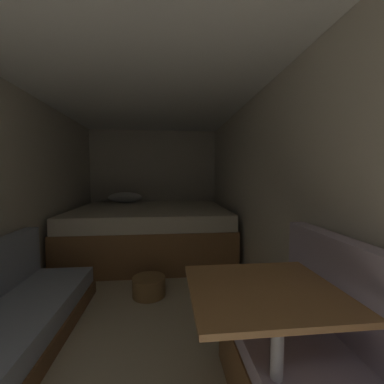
{
  "coord_description": "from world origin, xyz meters",
  "views": [
    {
      "loc": [
        0.24,
        -0.35,
        1.24
      ],
      "look_at": [
        0.55,
        2.64,
        1.03
      ],
      "focal_mm": 22.75,
      "sensor_mm": 36.0,
      "label": 1
    }
  ],
  "objects_px": {
    "bed": "(151,231)",
    "wicker_basket": "(149,286)",
    "dinette_bench": "(314,379)",
    "dinette_table": "(263,312)"
  },
  "relations": [
    {
      "from": "bed",
      "to": "wicker_basket",
      "type": "distance_m",
      "value": 1.36
    },
    {
      "from": "bed",
      "to": "dinette_bench",
      "type": "xyz_separation_m",
      "value": [
        0.93,
        -2.79,
        -0.08
      ]
    },
    {
      "from": "dinette_table",
      "to": "bed",
      "type": "bearing_deg",
      "value": 103.6
    },
    {
      "from": "dinette_bench",
      "to": "dinette_table",
      "type": "height_order",
      "value": "dinette_bench"
    },
    {
      "from": "bed",
      "to": "dinette_table",
      "type": "height_order",
      "value": "bed"
    },
    {
      "from": "dinette_bench",
      "to": "wicker_basket",
      "type": "bearing_deg",
      "value": 120.69
    },
    {
      "from": "dinette_table",
      "to": "wicker_basket",
      "type": "distance_m",
      "value": 1.66
    },
    {
      "from": "dinette_bench",
      "to": "wicker_basket",
      "type": "height_order",
      "value": "dinette_bench"
    },
    {
      "from": "dinette_table",
      "to": "wicker_basket",
      "type": "xyz_separation_m",
      "value": [
        -0.61,
        1.45,
        -0.53
      ]
    },
    {
      "from": "dinette_bench",
      "to": "dinette_table",
      "type": "xyz_separation_m",
      "value": [
        -0.25,
        0.01,
        0.33
      ]
    }
  ]
}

